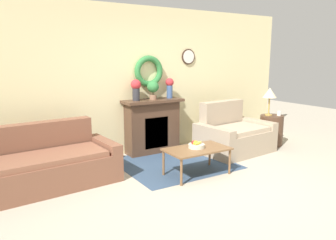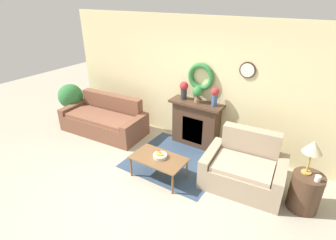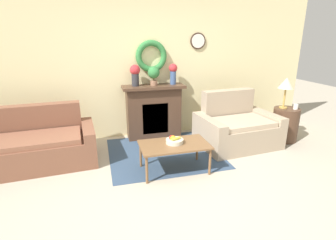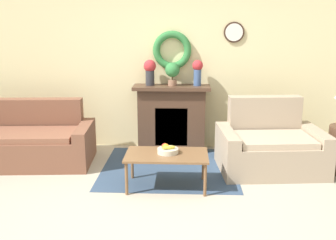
# 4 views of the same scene
# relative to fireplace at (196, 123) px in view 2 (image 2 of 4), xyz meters

# --- Properties ---
(ground_plane) EXTENTS (16.00, 16.00, 0.00)m
(ground_plane) POSITION_rel_fireplace_xyz_m (-0.11, -2.14, -0.51)
(ground_plane) COLOR #ADA38E
(floor_rug) EXTENTS (1.80, 1.67, 0.01)m
(floor_rug) POSITION_rel_fireplace_xyz_m (-0.01, -0.79, -0.51)
(floor_rug) COLOR #334760
(floor_rug) RESTS_ON ground_plane
(wall_back) EXTENTS (6.80, 0.17, 2.70)m
(wall_back) POSITION_rel_fireplace_xyz_m (-0.10, 0.20, 0.84)
(wall_back) COLOR beige
(wall_back) RESTS_ON ground_plane
(fireplace) EXTENTS (1.15, 0.41, 1.01)m
(fireplace) POSITION_rel_fireplace_xyz_m (0.00, 0.00, 0.00)
(fireplace) COLOR #4C3323
(fireplace) RESTS_ON ground_plane
(couch_left) EXTENTS (2.09, 1.07, 0.86)m
(couch_left) POSITION_rel_fireplace_xyz_m (-2.13, -0.66, -0.22)
(couch_left) COLOR brown
(couch_left) RESTS_ON ground_plane
(loveseat_right) EXTENTS (1.42, 1.06, 0.94)m
(loveseat_right) POSITION_rel_fireplace_xyz_m (1.34, -0.76, -0.20)
(loveseat_right) COLOR tan
(loveseat_right) RESTS_ON ground_plane
(coffee_table) EXTENTS (0.98, 0.57, 0.42)m
(coffee_table) POSITION_rel_fireplace_xyz_m (-0.01, -1.42, -0.13)
(coffee_table) COLOR brown
(coffee_table) RESTS_ON ground_plane
(fruit_bowl) EXTENTS (0.25, 0.25, 0.12)m
(fruit_bowl) POSITION_rel_fireplace_xyz_m (-0.00, -1.39, -0.05)
(fruit_bowl) COLOR beige
(fruit_bowl) RESTS_ON coffee_table
(side_table_by_loveseat) EXTENTS (0.46, 0.46, 0.62)m
(side_table_by_loveseat) POSITION_rel_fireplace_xyz_m (2.33, -0.82, -0.20)
(side_table_by_loveseat) COLOR #4C3323
(side_table_by_loveseat) RESTS_ON ground_plane
(table_lamp) EXTENTS (0.28, 0.28, 0.56)m
(table_lamp) POSITION_rel_fireplace_xyz_m (2.27, -0.78, 0.55)
(table_lamp) COLOR #B28E42
(table_lamp) RESTS_ON side_table_by_loveseat
(mug) EXTENTS (0.08, 0.08, 0.09)m
(mug) POSITION_rel_fireplace_xyz_m (2.43, -0.90, 0.15)
(mug) COLOR silver
(mug) RESTS_ON side_table_by_loveseat
(vase_on_mantel_left) EXTENTS (0.19, 0.19, 0.38)m
(vase_on_mantel_left) POSITION_rel_fireplace_xyz_m (-0.33, 0.01, 0.72)
(vase_on_mantel_left) COLOR #2D2D33
(vase_on_mantel_left) RESTS_ON fireplace
(vase_on_mantel_right) EXTENTS (0.16, 0.16, 0.38)m
(vase_on_mantel_right) POSITION_rel_fireplace_xyz_m (0.38, 0.01, 0.72)
(vase_on_mantel_right) COLOR #3D5684
(vase_on_mantel_right) RESTS_ON fireplace
(potted_plant_on_mantel) EXTENTS (0.22, 0.22, 0.35)m
(potted_plant_on_mantel) POSITION_rel_fireplace_xyz_m (0.01, -0.01, 0.71)
(potted_plant_on_mantel) COLOR #8E664C
(potted_plant_on_mantel) RESTS_ON fireplace
(potted_plant_floor_by_couch) EXTENTS (0.63, 0.63, 0.96)m
(potted_plant_floor_by_couch) POSITION_rel_fireplace_xyz_m (-3.36, -0.61, 0.10)
(potted_plant_floor_by_couch) COLOR #8E664C
(potted_plant_floor_by_couch) RESTS_ON ground_plane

